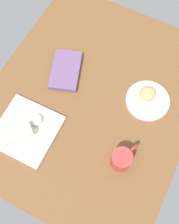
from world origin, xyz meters
The scene contains 8 objects.
dining_table centered at (0.00, 0.00, 2.00)cm, with size 110.00×90.00×4.00cm, color brown.
round_plate centered at (-9.87, 22.80, 4.70)cm, with size 19.54×19.54×1.40cm, color white.
scone_pastry centered at (-11.18, 21.60, 8.24)cm, with size 7.40×7.10×5.68cm, color tan.
square_plate centered at (26.85, -17.99, 4.80)cm, with size 25.20×25.20×1.60cm, color silver.
sauce_cup centered at (21.56, -15.94, 6.89)cm, with size 4.92×4.92×2.40cm.
breakfast_wrap centered at (31.08, -19.64, 8.70)cm, with size 6.21×6.21×14.04cm, color beige.
book_stack centered at (-6.34, -17.14, 5.38)cm, with size 23.72×18.93×2.76cm.
coffee_mug centered at (20.31, 23.51, 9.01)cm, with size 12.95×8.35×9.81cm.
Camera 1 is at (45.35, 21.99, 113.05)cm, focal length 42.50 mm.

